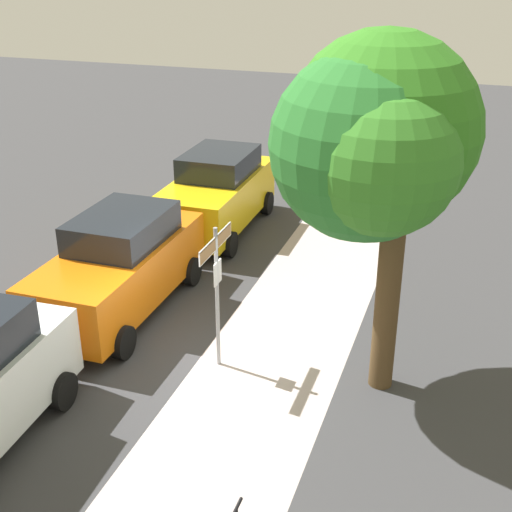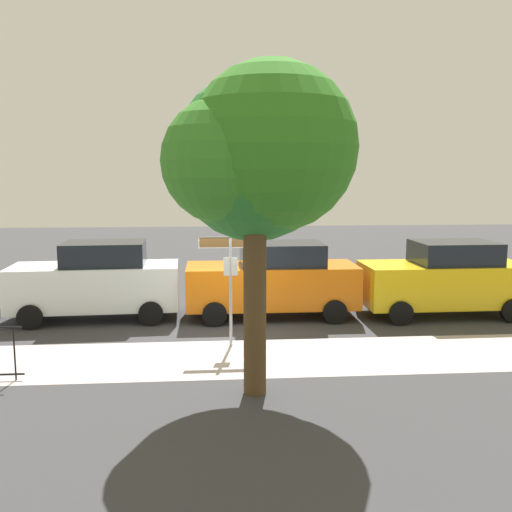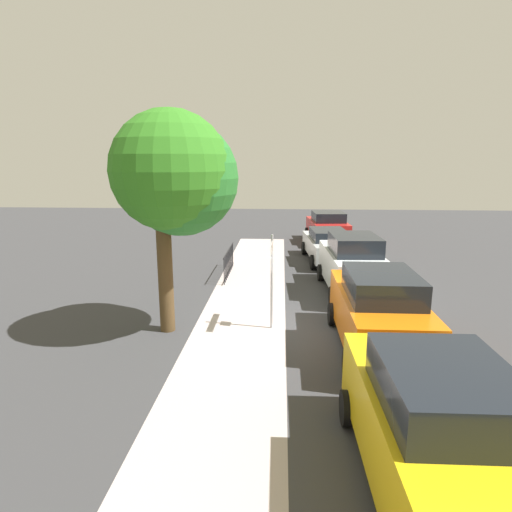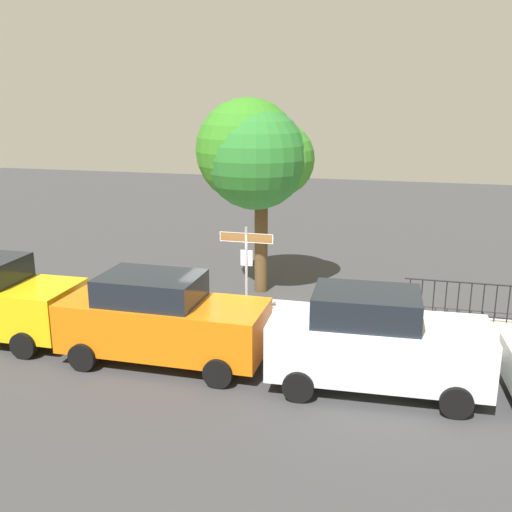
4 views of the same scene
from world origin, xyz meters
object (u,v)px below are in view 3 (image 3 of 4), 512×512
Objects in this scene: car_yellow at (435,428)px; car_white at (352,264)px; street_sign at (272,263)px; car_orange at (378,311)px; shade_tree at (176,175)px; car_silver at (327,245)px; car_red at (327,227)px.

car_white reaches higher than car_yellow.
street_sign is 0.58× the size of car_orange.
shade_tree is at bearing 80.22° from car_orange.
car_silver is at bearing -15.95° from street_sign.
street_sign is 0.58× the size of car_silver.
street_sign reaches higher than car_silver.
car_red is (13.13, -2.87, -0.99)m from street_sign.
car_orange is 1.11× the size of car_red.
car_orange is at bearing -3.44° from car_yellow.
car_yellow is 1.08× the size of car_red.
car_red is (14.41, -0.21, -0.12)m from car_orange.
car_yellow is 1.00× the size of car_white.
shade_tree reaches higher than car_orange.
car_yellow is at bearing 175.68° from car_silver.
car_white is at bearing -179.80° from car_silver.
street_sign is 13.48m from car_red.
car_silver is 1.10× the size of car_red.
car_silver is (14.40, 0.04, -0.23)m from car_yellow.
car_orange is (-0.88, -5.12, -3.25)m from shade_tree.
street_sign is 8.73m from car_silver.
shade_tree reaches higher than car_yellow.
shade_tree reaches higher than car_red.
street_sign is 3.07m from car_orange.
car_white is 0.98× the size of car_silver.
street_sign reaches higher than car_yellow.
street_sign is at bearing 21.07° from car_yellow.
car_yellow is at bearing 177.17° from car_orange.
shade_tree is at bearing 146.47° from car_silver.
car_yellow reaches higher than car_orange.
car_white reaches higher than car_red.
shade_tree is at bearing 154.19° from car_red.
street_sign is 6.59m from car_yellow.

